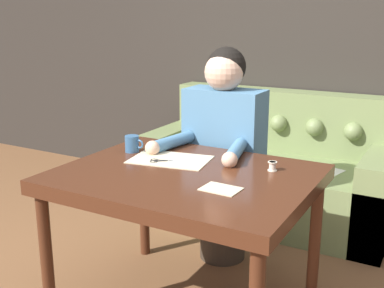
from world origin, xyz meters
name	(u,v)px	position (x,y,z in m)	size (l,w,h in m)	color
wall_back	(311,38)	(0.00, 1.99, 1.30)	(8.00, 0.06, 2.60)	#2D2823
dining_table	(186,187)	(-0.05, 0.13, 0.67)	(1.19, 0.94, 0.75)	#472314
couch	(270,173)	(-0.13, 1.56, 0.32)	(1.78, 0.87, 0.91)	olive
person	(223,153)	(-0.13, 0.73, 0.68)	(0.53, 0.61, 1.30)	#33281E
pattern_paper_main	(170,159)	(-0.22, 0.27, 0.75)	(0.44, 0.33, 0.00)	beige
pattern_paper_offcut	(221,189)	(0.20, 0.00, 0.75)	(0.17, 0.13, 0.00)	beige
scissors	(162,161)	(-0.24, 0.22, 0.75)	(0.20, 0.14, 0.01)	silver
mug	(132,144)	(-0.48, 0.30, 0.79)	(0.11, 0.08, 0.09)	#335B84
thread_spool	(272,166)	(0.30, 0.35, 0.77)	(0.04, 0.04, 0.05)	beige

